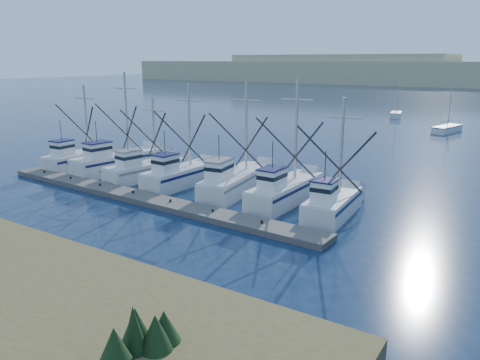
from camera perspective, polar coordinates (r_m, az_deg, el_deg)
name	(u,v)px	position (r m, az deg, el deg)	size (l,w,h in m)	color
ground	(195,255)	(26.52, -5.55, -9.08)	(500.00, 500.00, 0.00)	#0C1F36
floating_dock	(142,198)	(36.89, -11.85, -2.16)	(31.49, 2.10, 0.42)	#615C57
trawler_fleet	(182,174)	(40.57, -7.11, 0.67)	(29.99, 9.42, 9.47)	silver
sailboat_near	(447,129)	(77.12, 23.92, 5.70)	(3.42, 6.65, 8.10)	silver
sailboat_far	(396,115)	(94.13, 18.49, 7.56)	(2.69, 5.09, 8.10)	silver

